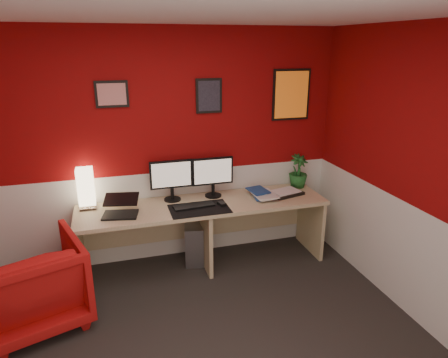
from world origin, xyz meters
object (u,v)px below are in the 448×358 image
(armchair, at_px, (31,284))
(pc_tower, at_px, (194,240))
(laptop, at_px, (119,205))
(desk, at_px, (204,235))
(zen_tray, at_px, (285,193))
(shoji_lamp, at_px, (86,190))
(potted_plant, at_px, (298,171))
(monitor_right, at_px, (213,171))
(monitor_left, at_px, (171,174))

(armchair, bearing_deg, pc_tower, -174.63)
(laptop, relative_size, pc_tower, 0.73)
(desk, xyz_separation_m, zen_tray, (0.94, 0.01, 0.38))
(shoji_lamp, height_order, potted_plant, shoji_lamp)
(potted_plant, distance_m, pc_tower, 1.44)
(shoji_lamp, height_order, laptop, shoji_lamp)
(zen_tray, distance_m, potted_plant, 0.35)
(laptop, height_order, monitor_right, monitor_right)
(desk, bearing_deg, shoji_lamp, 169.61)
(zen_tray, bearing_deg, laptop, -177.17)
(shoji_lamp, relative_size, zen_tray, 1.14)
(shoji_lamp, bearing_deg, armchair, -123.31)
(monitor_right, xyz_separation_m, pc_tower, (-0.23, -0.01, -0.80))
(monitor_right, xyz_separation_m, armchair, (-1.79, -0.69, -0.64))
(monitor_right, bearing_deg, zen_tray, -12.09)
(shoji_lamp, relative_size, laptop, 1.21)
(potted_plant, bearing_deg, armchair, -165.85)
(monitor_left, bearing_deg, zen_tray, -8.27)
(monitor_left, height_order, potted_plant, monitor_left)
(desk, bearing_deg, potted_plant, 9.38)
(monitor_left, distance_m, zen_tray, 1.28)
(desk, relative_size, monitor_right, 4.48)
(armchair, bearing_deg, shoji_lamp, -141.65)
(shoji_lamp, xyz_separation_m, monitor_right, (1.31, -0.04, 0.09))
(laptop, relative_size, monitor_left, 0.57)
(potted_plant, height_order, pc_tower, potted_plant)
(pc_tower, bearing_deg, armchair, -145.55)
(laptop, xyz_separation_m, monitor_right, (1.00, 0.26, 0.18))
(laptop, bearing_deg, monitor_left, 37.32)
(potted_plant, bearing_deg, desk, -170.62)
(armchair, bearing_deg, potted_plant, 175.82)
(monitor_left, bearing_deg, pc_tower, -5.22)
(desk, distance_m, monitor_left, 0.74)
(laptop, relative_size, zen_tray, 0.94)
(shoji_lamp, xyz_separation_m, armchair, (-0.48, -0.73, -0.55))
(armchair, bearing_deg, laptop, -169.29)
(monitor_right, distance_m, pc_tower, 0.83)
(potted_plant, bearing_deg, monitor_left, -179.78)
(monitor_right, bearing_deg, monitor_left, 178.60)
(monitor_right, bearing_deg, laptop, -165.64)
(monitor_left, relative_size, monitor_right, 1.00)
(desk, height_order, potted_plant, potted_plant)
(laptop, xyz_separation_m, zen_tray, (1.79, 0.09, -0.09))
(pc_tower, height_order, armchair, armchair)
(monitor_left, relative_size, armchair, 0.69)
(desk, relative_size, monitor_left, 4.48)
(zen_tray, xyz_separation_m, potted_plant, (0.24, 0.18, 0.18))
(desk, xyz_separation_m, armchair, (-1.64, -0.52, 0.02))
(pc_tower, bearing_deg, desk, -53.52)
(shoji_lamp, relative_size, pc_tower, 0.89)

